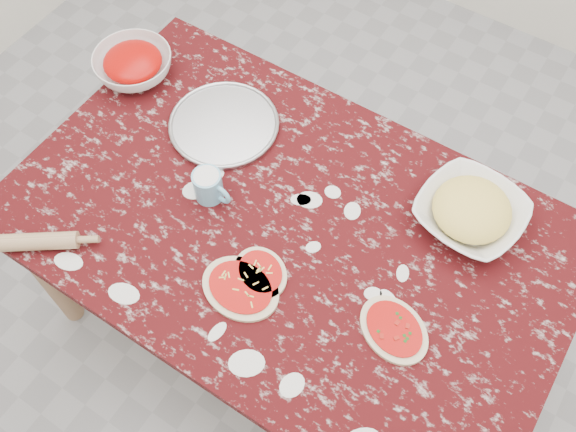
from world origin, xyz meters
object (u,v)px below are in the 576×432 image
at_px(sauce_bowl, 134,65).
at_px(rolling_pin, 33,242).
at_px(cheese_bowl, 470,213).
at_px(flour_mug, 209,186).
at_px(worktable, 288,239).
at_px(pizza_tray, 224,125).

height_order(sauce_bowl, rolling_pin, sauce_bowl).
relative_size(cheese_bowl, rolling_pin, 1.19).
xyz_separation_m(sauce_bowl, flour_mug, (0.50, -0.25, 0.01)).
relative_size(worktable, flour_mug, 12.68).
distance_m(pizza_tray, cheese_bowl, 0.79).
height_order(worktable, flour_mug, flour_mug).
bearing_deg(cheese_bowl, pizza_tray, -172.64).
distance_m(pizza_tray, flour_mug, 0.26).
height_order(worktable, cheese_bowl, cheese_bowl).
height_order(sauce_bowl, cheese_bowl, sauce_bowl).
height_order(cheese_bowl, flour_mug, flour_mug).
xyz_separation_m(worktable, cheese_bowl, (0.42, 0.29, 0.12)).
bearing_deg(sauce_bowl, flour_mug, -26.99).
distance_m(worktable, pizza_tray, 0.42).
xyz_separation_m(worktable, pizza_tray, (-0.36, 0.19, 0.09)).
bearing_deg(pizza_tray, worktable, -27.83).
height_order(pizza_tray, rolling_pin, rolling_pin).
height_order(pizza_tray, cheese_bowl, cheese_bowl).
relative_size(pizza_tray, flour_mug, 2.68).
height_order(pizza_tray, sauce_bowl, sauce_bowl).
relative_size(cheese_bowl, flour_mug, 2.33).
distance_m(pizza_tray, rolling_pin, 0.66).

